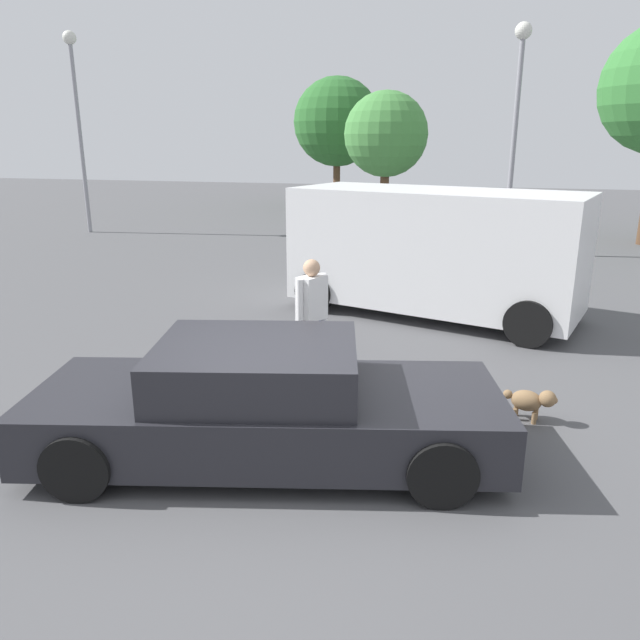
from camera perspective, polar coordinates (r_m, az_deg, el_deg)
name	(u,v)px	position (r m, az deg, el deg)	size (l,w,h in m)	color
ground_plane	(273,470)	(6.20, -4.47, -13.91)	(80.00, 80.00, 0.00)	#515154
sedan_foreground	(265,405)	(6.19, -5.18, -8.00)	(4.94, 2.76, 1.23)	#232328
dog	(531,401)	(7.47, 19.28, -7.19)	(0.60, 0.31, 0.41)	olive
van_white	(435,249)	(11.31, 10.78, 6.60)	(5.52, 3.38, 2.30)	white
pedestrian	(312,309)	(8.08, -0.78, 1.07)	(0.38, 0.53, 1.65)	navy
light_post_near	(517,101)	(18.06, 18.13, 19.08)	(0.44, 0.44, 6.11)	gray
light_post_mid	(76,100)	(23.19, -22.02, 18.71)	(0.44, 0.44, 6.61)	gray
tree_back_left	(386,135)	(25.46, 6.25, 17.00)	(3.37, 3.37, 5.08)	brown
tree_far_right	(337,122)	(31.00, 1.62, 18.17)	(4.24, 4.24, 6.14)	brown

